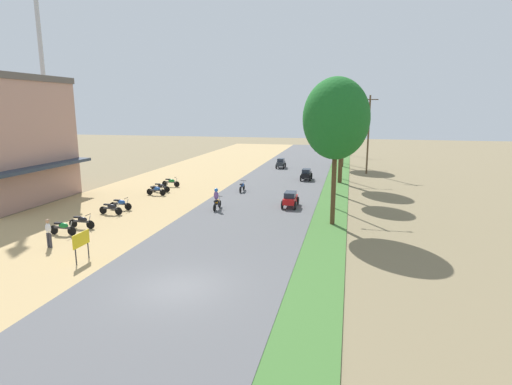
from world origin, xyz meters
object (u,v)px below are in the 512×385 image
median_tree_second (338,104)px  car_sedan_red (290,199)px  parked_motorbike_second (82,221)px  utility_pole_near (368,133)px  parked_motorbike_fourth (121,203)px  parked_motorbike_fifth (156,190)px  radio_mast (36,2)px  pedestrian_on_shoulder (48,232)px  streetlamp_near (335,154)px  motorbike_foreground_rider (217,200)px  median_tree_third (343,103)px  motorbike_ahead_second (242,186)px  median_tree_nearest (336,119)px  median_tree_fourth (344,114)px  car_sedan_black (306,174)px  car_hatchback_charcoal (281,163)px  street_signboard (81,241)px  parked_motorbike_nearest (63,227)px  parked_motorbike_sixth (161,187)px  streetlamp_far (343,129)px  streetlamp_mid (340,140)px  parked_motorbike_seventh (171,182)px  streetlamp_farthest (344,124)px

median_tree_second → car_sedan_red: (-3.10, -6.04, -7.18)m
parked_motorbike_second → utility_pole_near: utility_pole_near is taller
parked_motorbike_fourth → parked_motorbike_fifth: same height
radio_mast → pedestrian_on_shoulder: radio_mast is taller
parked_motorbike_fourth → utility_pole_near: size_ratio=0.20×
streetlamp_near → motorbike_foreground_rider: size_ratio=3.92×
median_tree_third → motorbike_ahead_second: median_tree_third is taller
motorbike_ahead_second → median_tree_nearest: bearing=-46.9°
motorbike_foreground_rider → motorbike_ahead_second: size_ratio=1.00×
median_tree_fourth → motorbike_foreground_rider: (-8.63, -25.95, -5.92)m
parked_motorbike_fourth → pedestrian_on_shoulder: (0.73, -8.64, 0.41)m
car_sedan_black → motorbike_ahead_second: bearing=-124.3°
pedestrian_on_shoulder → car_sedan_red: pedestrian_on_shoulder is taller
radio_mast → streetlamp_near: bearing=-13.6°
car_hatchback_charcoal → car_sedan_black: bearing=-63.4°
parked_motorbike_fifth → motorbike_ahead_second: (6.92, 3.20, 0.02)m
street_signboard → median_tree_fourth: 39.85m
median_tree_fourth → car_hatchback_charcoal: size_ratio=4.42×
car_sedan_red → radio_mast: bearing=163.8°
parked_motorbike_nearest → car_sedan_black: (12.28, 22.57, 0.19)m
parked_motorbike_fourth → street_signboard: bearing=-69.4°
median_tree_nearest → car_sedan_black: median_tree_nearest is taller
parked_motorbike_fifth → median_tree_nearest: bearing=-20.9°
streetlamp_near → motorbike_ahead_second: (-8.37, 4.44, -3.59)m
car_sedan_black → motorbike_ahead_second: 9.00m
streetlamp_near → median_tree_nearest: bearing=-88.2°
parked_motorbike_sixth → streetlamp_far: streetlamp_far is taller
parked_motorbike_sixth → car_sedan_black: 15.32m
parked_motorbike_fourth → median_tree_second: bearing=32.2°
median_tree_second → streetlamp_mid: median_tree_second is taller
car_sedan_black → car_hatchback_charcoal: size_ratio=1.13×
parked_motorbike_nearest → median_tree_fourth: (15.73, 33.98, 6.22)m
utility_pole_near → car_sedan_red: bearing=-108.6°
parked_motorbike_seventh → parked_motorbike_sixth: bearing=-86.5°
pedestrian_on_shoulder → median_tree_fourth: size_ratio=0.18×
parked_motorbike_fourth → car_sedan_red: bearing=16.5°
parked_motorbike_nearest → motorbike_foreground_rider: motorbike_foreground_rider is taller
parked_motorbike_fourth → streetlamp_farthest: size_ratio=0.21×
parked_motorbike_seventh → car_sedan_black: bearing=28.2°
median_tree_fourth → parked_motorbike_seventh: bearing=-131.3°
streetlamp_farthest → car_sedan_red: size_ratio=3.75×
streetlamp_farthest → pedestrian_on_shoulder: bearing=-106.0°
parked_motorbike_second → motorbike_ahead_second: (6.96, 13.65, 0.02)m
motorbike_ahead_second → streetlamp_far: bearing=69.5°
streetlamp_farthest → car_hatchback_charcoal: size_ratio=4.23×
streetlamp_mid → median_tree_nearest: bearing=-89.6°
radio_mast → streetlamp_near: size_ratio=4.16×
parked_motorbike_fifth → median_tree_nearest: (15.43, -5.90, 6.35)m
parked_motorbike_fifth → utility_pole_near: size_ratio=0.20×
median_tree_second → median_tree_third: (0.32, 5.73, 0.08)m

